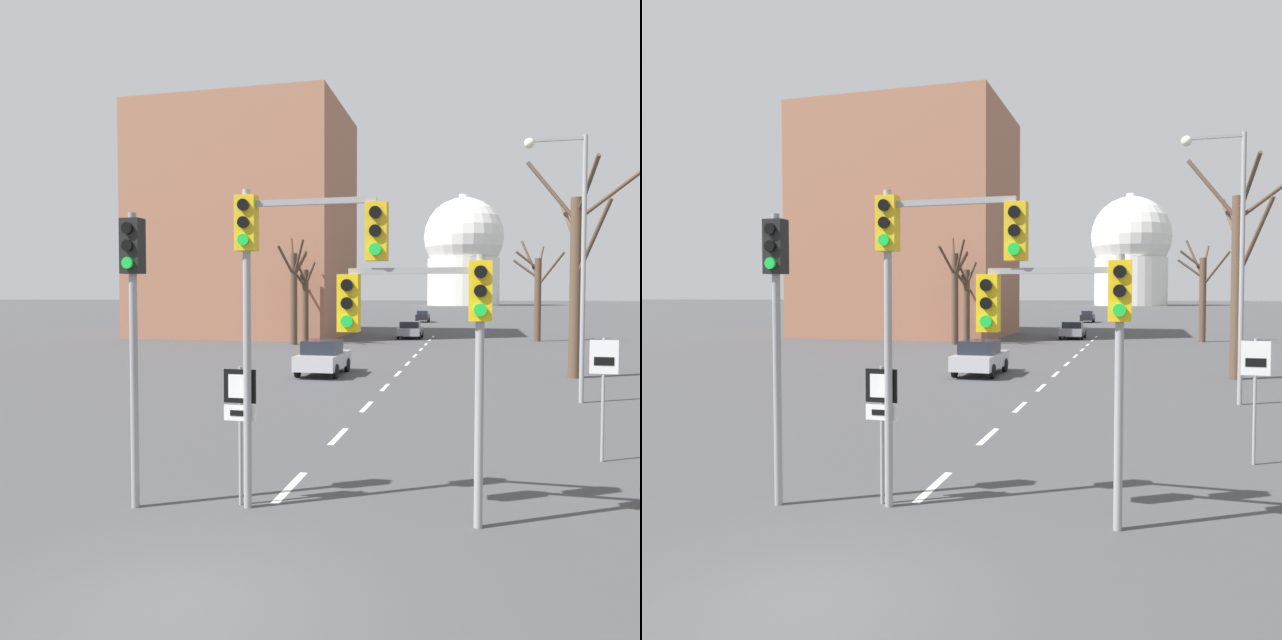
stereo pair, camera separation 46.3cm
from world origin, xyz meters
TOP-DOWN VIEW (x-y plane):
  - ground_plane at (0.00, 0.00)m, footprint 800.00×800.00m
  - lane_stripe_0 at (0.00, 4.88)m, footprint 0.16×2.00m
  - lane_stripe_1 at (0.00, 9.38)m, footprint 0.16×2.00m
  - lane_stripe_2 at (0.00, 13.88)m, footprint 0.16×2.00m
  - lane_stripe_3 at (0.00, 18.38)m, footprint 0.16×2.00m
  - lane_stripe_4 at (0.00, 22.88)m, footprint 0.16×2.00m
  - lane_stripe_5 at (0.00, 27.38)m, footprint 0.16×2.00m
  - lane_stripe_6 at (0.00, 31.88)m, footprint 0.16×2.00m
  - lane_stripe_7 at (0.00, 36.38)m, footprint 0.16×2.00m
  - lane_stripe_8 at (0.00, 40.88)m, footprint 0.16×2.00m
  - lane_stripe_9 at (0.00, 45.38)m, footprint 0.16×2.00m
  - lane_stripe_10 at (0.00, 49.88)m, footprint 0.16×2.00m
  - traffic_signal_centre_tall at (0.38, 3.58)m, footprint 2.64×0.34m
  - traffic_signal_near_left at (-2.34, 3.12)m, footprint 0.36×0.34m
  - traffic_signal_near_right at (2.77, 3.56)m, footprint 2.49×0.34m
  - route_sign_post at (-0.57, 3.68)m, footprint 0.60×0.08m
  - speed_limit_sign at (6.30, 8.34)m, footprint 0.60×0.08m
  - street_lamp_right at (6.79, 16.41)m, footprint 2.09×0.36m
  - sedan_near_left at (-3.21, 79.46)m, footprint 1.76×4.32m
  - sedan_near_right at (-3.39, 21.70)m, footprint 1.95×4.24m
  - sedan_mid_centre at (-1.76, 47.04)m, footprint 1.98×4.34m
  - bare_tree_left_near at (-9.21, 39.96)m, footprint 1.77×3.55m
  - bare_tree_right_near at (8.47, 46.25)m, footprint 3.78×3.14m
  - bare_tree_left_far at (-9.63, 38.30)m, footprint 1.95×3.70m
  - bare_tree_right_far at (7.98, 23.28)m, footprint 5.53×5.46m
  - capitol_dome at (0.00, 217.81)m, footprint 27.38×27.38m
  - apartment_block_left at (-16.90, 47.92)m, footprint 18.00×14.00m

SIDE VIEW (x-z plane):
  - ground_plane at x=0.00m, z-range 0.00..0.00m
  - lane_stripe_0 at x=0.00m, z-range 0.00..0.01m
  - lane_stripe_1 at x=0.00m, z-range 0.00..0.01m
  - lane_stripe_2 at x=0.00m, z-range 0.00..0.01m
  - lane_stripe_3 at x=0.00m, z-range 0.00..0.01m
  - lane_stripe_4 at x=0.00m, z-range 0.00..0.01m
  - lane_stripe_5 at x=0.00m, z-range 0.00..0.01m
  - lane_stripe_6 at x=0.00m, z-range 0.00..0.01m
  - lane_stripe_7 at x=0.00m, z-range 0.00..0.01m
  - lane_stripe_8 at x=0.00m, z-range 0.00..0.01m
  - lane_stripe_9 at x=0.00m, z-range 0.00..0.01m
  - lane_stripe_10 at x=0.00m, z-range 0.00..0.01m
  - sedan_mid_centre at x=-1.76m, z-range 0.03..1.51m
  - sedan_near_left at x=-3.21m, z-range 0.02..1.61m
  - sedan_near_right at x=-3.39m, z-range 0.01..1.65m
  - route_sign_post at x=-0.57m, z-range 0.45..2.94m
  - speed_limit_sign at x=6.30m, z-range 0.50..3.30m
  - bare_tree_left_near at x=-9.21m, z-range 0.05..6.36m
  - traffic_signal_near_right at x=2.77m, z-range 1.13..5.53m
  - traffic_signal_near_left at x=-2.34m, z-range 1.02..6.20m
  - bare_tree_right_near at x=8.47m, z-range -0.17..8.04m
  - bare_tree_left_far at x=-9.63m, z-range -0.07..8.05m
  - traffic_signal_centre_tall at x=0.38m, z-range 1.46..7.04m
  - bare_tree_right_far at x=7.98m, z-range -0.12..9.83m
  - street_lamp_right at x=6.79m, z-range 0.96..10.19m
  - apartment_block_left at x=-16.90m, z-range 0.00..20.41m
  - capitol_dome at x=0.00m, z-range -0.50..38.18m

